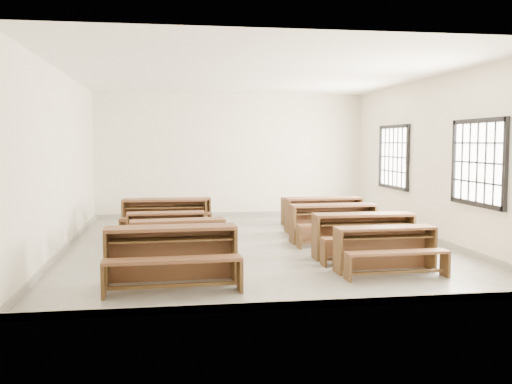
{
  "coord_description": "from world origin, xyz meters",
  "views": [
    {
      "loc": [
        -1.61,
        -10.59,
        1.94
      ],
      "look_at": [
        0.0,
        0.0,
        1.0
      ],
      "focal_mm": 40.0,
      "sensor_mm": 36.0,
      "label": 1
    }
  ],
  "objects": [
    {
      "name": "desk_set_0",
      "position": [
        -1.6,
        -2.89,
        0.46
      ],
      "size": [
        1.8,
        0.98,
        0.8
      ],
      "rotation": [
        0.0,
        0.0,
        0.03
      ],
      "color": "brown",
      "rests_on": "ground"
    },
    {
      "name": "desk_set_8",
      "position": [
        1.68,
        1.26,
        0.43
      ],
      "size": [
        1.68,
        0.91,
        0.74
      ],
      "rotation": [
        0.0,
        0.0,
        0.03
      ],
      "color": "brown",
      "rests_on": "ground"
    },
    {
      "name": "room",
      "position": [
        0.09,
        0.0,
        2.14
      ],
      "size": [
        8.5,
        8.5,
        3.2
      ],
      "color": "gray",
      "rests_on": "ground"
    },
    {
      "name": "desk_set_3",
      "position": [
        -1.72,
        1.17,
        0.45
      ],
      "size": [
        1.75,
        0.94,
        0.78
      ],
      "rotation": [
        0.0,
        0.0,
        -0.03
      ],
      "color": "brown",
      "rests_on": "ground"
    },
    {
      "name": "desk_set_6",
      "position": [
        1.58,
        -1.6,
        0.44
      ],
      "size": [
        1.69,
        0.89,
        0.75
      ],
      "rotation": [
        0.0,
        0.0,
        -0.01
      ],
      "color": "brown",
      "rests_on": "ground"
    },
    {
      "name": "desk_set_4",
      "position": [
        -1.45,
        2.27,
        0.4
      ],
      "size": [
        1.53,
        0.82,
        0.68
      ],
      "rotation": [
        0.0,
        0.0,
        -0.03
      ],
      "color": "brown",
      "rests_on": "ground"
    },
    {
      "name": "desk_set_2",
      "position": [
        -1.69,
        -0.0,
        0.38
      ],
      "size": [
        1.45,
        0.78,
        0.64
      ],
      "rotation": [
        0.0,
        0.0,
        0.03
      ],
      "color": "brown",
      "rests_on": "ground"
    },
    {
      "name": "desk_set_5",
      "position": [
        1.57,
        -2.6,
        0.39
      ],
      "size": [
        1.52,
        0.82,
        0.68
      ],
      "rotation": [
        0.0,
        0.0,
        0.02
      ],
      "color": "brown",
      "rests_on": "ground"
    },
    {
      "name": "desk_set_7",
      "position": [
        1.51,
        -0.05,
        0.43
      ],
      "size": [
        1.68,
        0.91,
        0.74
      ],
      "rotation": [
        0.0,
        0.0,
        0.03
      ],
      "color": "brown",
      "rests_on": "ground"
    },
    {
      "name": "desk_set_9",
      "position": [
        1.7,
        2.39,
        0.37
      ],
      "size": [
        1.43,
        0.74,
        0.64
      ],
      "rotation": [
        0.0,
        0.0,
        0.0
      ],
      "color": "brown",
      "rests_on": "ground"
    },
    {
      "name": "desk_set_1",
      "position": [
        -1.49,
        -1.38,
        0.4
      ],
      "size": [
        1.59,
        0.94,
        0.69
      ],
      "rotation": [
        0.0,
        0.0,
        0.1
      ],
      "color": "brown",
      "rests_on": "ground"
    }
  ]
}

